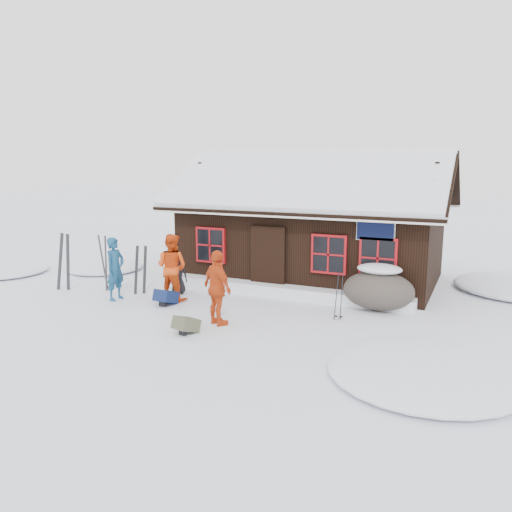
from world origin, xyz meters
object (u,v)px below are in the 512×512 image
Objects in this scene: skier_orange_right at (217,288)px; ski_poles at (339,297)px; skier_crouched at (178,275)px; ski_pair_left at (64,263)px; skier_teal at (115,269)px; backpack_blue at (166,299)px; skier_orange_left at (172,267)px; backpack_olive at (186,327)px; boulder at (379,289)px.

skier_orange_right is 3.08m from ski_poles.
ski_pair_left reaches higher than skier_crouched.
backpack_blue is (1.65, 0.12, -0.75)m from skier_teal.
ski_poles is at bearing 0.54° from ski_pair_left.
skier_orange_right is 3.35m from skier_crouched.
skier_orange_right is at bearing -22.05° from backpack_blue.
skier_orange_left is 1.05× the size of skier_orange_right.
skier_orange_right is 1.64× the size of skier_crouched.
backpack_olive is at bearing -82.72° from skier_crouched.
skier_orange_right reaches higher than boulder.
ski_poles is 4.82m from backpack_blue.
skier_teal is at bearing -175.03° from backpack_blue.
skier_teal is 1.64m from skier_orange_left.
backpack_blue is at bearing -101.19° from skier_crouched.
ski_pair_left is at bearing -167.98° from boulder.
skier_crouched is at bearing 108.58° from backpack_blue.
skier_orange_left is 4.92m from ski_poles.
boulder is 5.34m from backpack_olive.
skier_orange_right is 1.22m from backpack_olive.
skier_orange_left reaches higher than ski_poles.
skier_crouched is 5.16m from ski_poles.
ski_poles is (5.14, -0.47, 0.01)m from skier_crouched.
boulder is at bearing -166.33° from skier_orange_left.
ski_pair_left is at bearing 168.89° from skier_crouched.
skier_orange_left reaches higher than ski_pair_left.
ski_pair_left is (-6.02, 1.00, -0.05)m from skier_orange_right.
boulder is (5.63, 1.53, -0.40)m from skier_orange_left.
boulder reaches higher than backpack_olive.
skier_orange_right is 6.11m from ski_pair_left.
skier_teal is 0.94× the size of skier_orange_left.
skier_orange_left is 2.75m from skier_orange_right.
boulder is 5.87m from backpack_blue.
skier_orange_right is (2.32, -1.46, -0.04)m from skier_orange_left.
ski_pair_left is (-9.33, -1.99, 0.31)m from boulder.
backpack_blue is at bearing 149.48° from backpack_olive.
skier_orange_right is at bearing -100.91° from skier_teal.
skier_teal is 3.91m from backpack_olive.
backpack_blue is at bearing 104.11° from skier_orange_left.
ski_poles is at bearing -118.22° from skier_orange_right.
skier_teal is at bearing -172.31° from ski_poles.
skier_orange_right reaches higher than backpack_blue.
skier_orange_left is 3.73m from ski_pair_left.
skier_crouched is (-2.56, 2.12, -0.36)m from skier_orange_right.
skier_teal is at bearing -162.84° from boulder.
skier_orange_right reaches higher than backpack_olive.
ski_pair_left reaches higher than ski_poles.
skier_teal reaches higher than skier_crouched.
skier_orange_right is at bearing 81.35° from backpack_olive.
skier_orange_right is 2.48m from backpack_blue.
ski_poles is 2.25× the size of backpack_olive.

